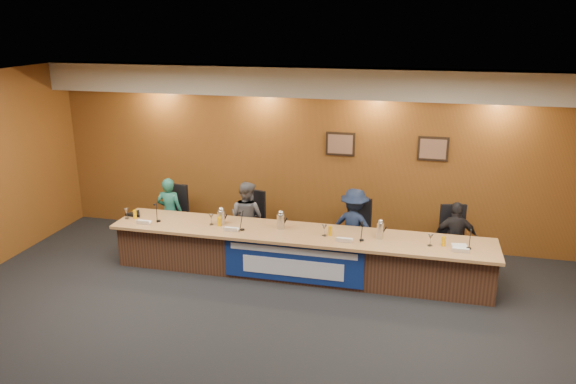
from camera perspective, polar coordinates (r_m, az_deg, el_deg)
name	(u,v)px	position (r m, az deg, el deg)	size (l,w,h in m)	color
floor	(256,356)	(7.23, -3.28, -16.33)	(10.00, 10.00, 0.00)	black
ceiling	(251,96)	(6.07, -3.80, 9.67)	(10.00, 8.00, 0.04)	silver
wall_back	(318,156)	(10.20, 3.11, 3.68)	(10.00, 0.04, 3.20)	brown
soffit	(317,82)	(9.72, 2.96, 11.09)	(10.00, 0.50, 0.50)	beige
dais_body	(299,254)	(9.11, 1.09, -6.32)	(6.00, 0.80, 0.70)	#472A1B
dais_top	(298,234)	(8.92, 1.03, -4.24)	(6.10, 0.95, 0.05)	#AD7B49
banner	(293,263)	(8.73, 0.49, -7.21)	(2.20, 0.02, 0.65)	navy
banner_text_upper	(293,251)	(8.63, 0.47, -6.04)	(2.00, 0.01, 0.10)	silver
banner_text_lower	(293,268)	(8.75, 0.47, -7.72)	(1.60, 0.01, 0.28)	silver
wall_photo_left	(340,144)	(10.05, 5.35, 4.89)	(0.52, 0.04, 0.42)	black
wall_photo_right	(433,149)	(9.95, 14.52, 4.28)	(0.52, 0.04, 0.42)	black
panelist_a	(170,212)	(10.36, -11.92, -2.00)	(0.47, 0.31, 1.28)	#1E5F4E
panelist_b	(247,218)	(9.83, -4.20, -2.62)	(0.64, 0.50, 1.31)	#54545A
panelist_c	(354,227)	(9.45, 6.72, -3.53)	(0.85, 0.49, 1.31)	#121D37
panelist_d	(455,238)	(9.44, 16.63, -4.53)	(0.71, 0.30, 1.21)	black
office_chair_a	(173,218)	(10.50, -11.63, -2.65)	(0.48, 0.48, 0.08)	black
office_chair_b	(249,225)	(9.98, -4.00, -3.38)	(0.48, 0.48, 0.08)	black
office_chair_c	(354,234)	(9.61, 6.76, -4.30)	(0.48, 0.48, 0.08)	black
office_chair_d	(454,243)	(9.58, 16.54, -5.01)	(0.48, 0.48, 0.08)	black
nameplate_a	(142,222)	(9.51, -14.57, -2.97)	(0.24, 0.06, 0.09)	white
microphone_a	(159,221)	(9.60, -13.02, -2.88)	(0.07, 0.07, 0.02)	black
juice_glass_a	(135,214)	(9.81, -15.29, -2.20)	(0.06, 0.06, 0.15)	#E3A200
water_glass_a	(127,214)	(9.84, -16.08, -2.13)	(0.08, 0.08, 0.18)	silver
nameplate_b	(230,229)	(8.95, -5.88, -3.77)	(0.24, 0.06, 0.09)	white
microphone_b	(242,230)	(9.01, -4.66, -3.82)	(0.07, 0.07, 0.02)	black
juice_glass_b	(219,221)	(9.21, -7.00, -2.99)	(0.06, 0.06, 0.15)	#E3A200
water_glass_b	(211,220)	(9.27, -7.80, -2.79)	(0.08, 0.08, 0.18)	silver
nameplate_c	(344,240)	(8.53, 5.71, -4.86)	(0.24, 0.06, 0.09)	white
microphone_c	(362,240)	(8.65, 7.50, -4.86)	(0.07, 0.07, 0.02)	black
juice_glass_c	(330,231)	(8.77, 4.32, -3.96)	(0.06, 0.06, 0.15)	#E3A200
water_glass_c	(324,230)	(8.75, 3.71, -3.92)	(0.08, 0.08, 0.18)	silver
nameplate_d	(461,250)	(8.50, 17.18, -5.68)	(0.24, 0.06, 0.09)	white
microphone_d	(469,248)	(8.69, 17.88, -5.47)	(0.07, 0.07, 0.02)	black
juice_glass_d	(444,241)	(8.67, 15.53, -4.85)	(0.06, 0.06, 0.15)	#E3A200
water_glass_d	(430,240)	(8.62, 14.26, -4.76)	(0.08, 0.08, 0.18)	silver
carafe_left	(221,217)	(9.29, -6.79, -2.57)	(0.13, 0.13, 0.22)	silver
carafe_mid	(281,221)	(9.01, -0.73, -3.00)	(0.13, 0.13, 0.24)	silver
carafe_right	(380,231)	(8.73, 9.34, -3.89)	(0.11, 0.11, 0.26)	silver
speakerphone	(135,214)	(9.98, -15.30, -2.18)	(0.32, 0.32, 0.05)	black
paper_stack	(460,247)	(8.72, 17.11, -5.38)	(0.22, 0.30, 0.01)	white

